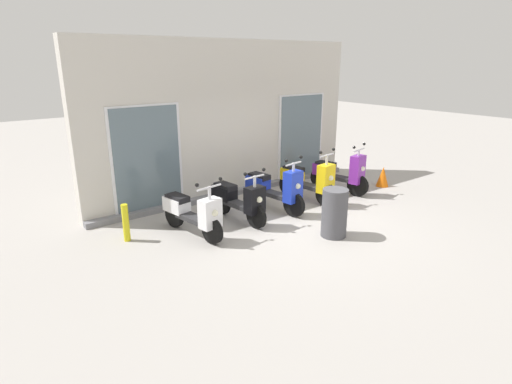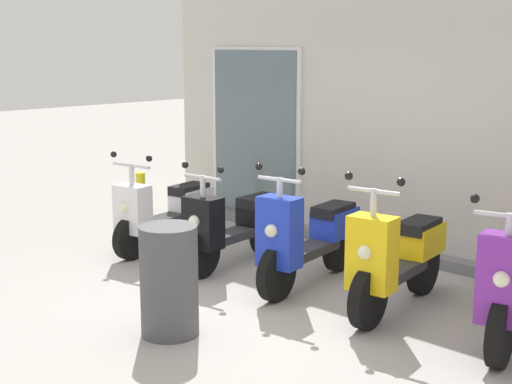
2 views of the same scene
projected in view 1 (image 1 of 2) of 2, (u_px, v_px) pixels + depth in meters
ground_plane at (304, 223)px, 8.43m from camera, size 40.00×40.00×0.00m
storefront_facade at (230, 122)px, 9.90m from camera, size 7.24×0.50×3.61m
scooter_white at (192, 213)px, 7.75m from camera, size 0.64×1.61×1.18m
scooter_black at (238, 199)px, 8.42m from camera, size 0.54×1.58×1.17m
scooter_blue at (275, 189)px, 9.01m from camera, size 0.59×1.67×1.27m
scooter_yellow at (308, 181)px, 9.60m from camera, size 0.58×1.64×1.30m
scooter_purple at (340, 173)px, 10.25m from camera, size 0.69×1.56×1.27m
trash_bin at (334, 213)px, 7.69m from camera, size 0.47×0.47×0.91m
traffic_cone at (383, 177)px, 10.81m from camera, size 0.32×0.32×0.52m
curb_bollard at (126, 223)px, 7.52m from camera, size 0.12×0.12×0.70m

